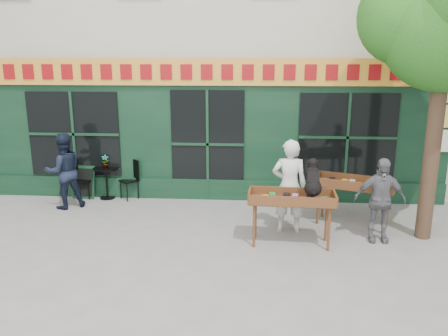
{
  "coord_description": "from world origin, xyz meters",
  "views": [
    {
      "loc": [
        1.11,
        -7.67,
        3.25
      ],
      "look_at": [
        0.52,
        0.5,
        1.23
      ],
      "focal_mm": 35.0,
      "sensor_mm": 36.0,
      "label": 1
    }
  ],
  "objects_px": {
    "dog": "(313,177)",
    "book_cart_right": "(354,186)",
    "man_right": "(380,200)",
    "man_left": "(64,171)",
    "woman": "(289,186)",
    "book_cart_center": "(292,201)",
    "bistro_table": "(106,177)"
  },
  "relations": [
    {
      "from": "dog",
      "to": "book_cart_right",
      "type": "height_order",
      "value": "dog"
    },
    {
      "from": "dog",
      "to": "man_right",
      "type": "relative_size",
      "value": 0.38
    },
    {
      "from": "book_cart_right",
      "to": "man_left",
      "type": "height_order",
      "value": "man_left"
    },
    {
      "from": "book_cart_right",
      "to": "man_left",
      "type": "distance_m",
      "value": 6.26
    },
    {
      "from": "woman",
      "to": "book_cart_right",
      "type": "height_order",
      "value": "woman"
    },
    {
      "from": "book_cart_center",
      "to": "man_left",
      "type": "xyz_separation_m",
      "value": [
        -4.92,
        1.68,
        0.03
      ]
    },
    {
      "from": "bistro_table",
      "to": "woman",
      "type": "bearing_deg",
      "value": -22.57
    },
    {
      "from": "bistro_table",
      "to": "book_cart_center",
      "type": "bearing_deg",
      "value": -29.67
    },
    {
      "from": "dog",
      "to": "bistro_table",
      "type": "bearing_deg",
      "value": 154.59
    },
    {
      "from": "book_cart_center",
      "to": "woman",
      "type": "xyz_separation_m",
      "value": [
        0.0,
        0.65,
        0.09
      ]
    },
    {
      "from": "man_right",
      "to": "book_cart_center",
      "type": "bearing_deg",
      "value": -168.73
    },
    {
      "from": "book_cart_center",
      "to": "book_cart_right",
      "type": "distance_m",
      "value": 1.67
    },
    {
      "from": "dog",
      "to": "woman",
      "type": "relative_size",
      "value": 0.33
    },
    {
      "from": "dog",
      "to": "woman",
      "type": "height_order",
      "value": "woman"
    },
    {
      "from": "man_right",
      "to": "bistro_table",
      "type": "relative_size",
      "value": 2.07
    },
    {
      "from": "man_right",
      "to": "man_left",
      "type": "height_order",
      "value": "man_left"
    },
    {
      "from": "dog",
      "to": "man_right",
      "type": "bearing_deg",
      "value": 17.62
    },
    {
      "from": "dog",
      "to": "man_right",
      "type": "distance_m",
      "value": 1.4
    },
    {
      "from": "book_cart_right",
      "to": "bistro_table",
      "type": "relative_size",
      "value": 2.14
    },
    {
      "from": "man_left",
      "to": "man_right",
      "type": "bearing_deg",
      "value": 131.35
    },
    {
      "from": "book_cart_center",
      "to": "man_left",
      "type": "relative_size",
      "value": 0.9
    },
    {
      "from": "book_cart_right",
      "to": "man_left",
      "type": "xyz_separation_m",
      "value": [
        -6.23,
        0.65,
        0.03
      ]
    },
    {
      "from": "dog",
      "to": "man_left",
      "type": "bearing_deg",
      "value": 164.61
    },
    {
      "from": "book_cart_center",
      "to": "book_cart_right",
      "type": "bearing_deg",
      "value": 41.04
    },
    {
      "from": "book_cart_center",
      "to": "dog",
      "type": "relative_size",
      "value": 2.55
    },
    {
      "from": "dog",
      "to": "book_cart_right",
      "type": "relative_size",
      "value": 0.37
    },
    {
      "from": "dog",
      "to": "bistro_table",
      "type": "height_order",
      "value": "dog"
    },
    {
      "from": "book_cart_center",
      "to": "dog",
      "type": "distance_m",
      "value": 0.59
    },
    {
      "from": "book_cart_center",
      "to": "bistro_table",
      "type": "xyz_separation_m",
      "value": [
        -4.22,
        2.4,
        -0.28
      ]
    },
    {
      "from": "woman",
      "to": "man_left",
      "type": "height_order",
      "value": "woman"
    },
    {
      "from": "book_cart_center",
      "to": "bistro_table",
      "type": "height_order",
      "value": "book_cart_center"
    },
    {
      "from": "book_cart_center",
      "to": "man_left",
      "type": "distance_m",
      "value": 5.2
    }
  ]
}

